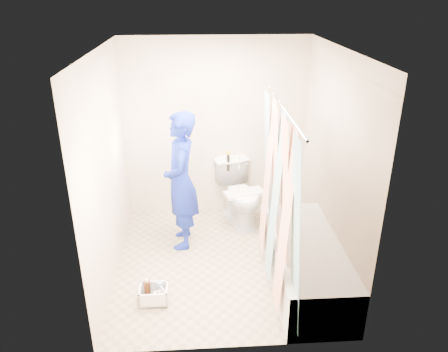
{
  "coord_description": "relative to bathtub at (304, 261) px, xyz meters",
  "views": [
    {
      "loc": [
        -0.25,
        -4.23,
        2.96
      ],
      "look_at": [
        0.04,
        0.35,
        0.94
      ],
      "focal_mm": 35.0,
      "sensor_mm": 36.0,
      "label": 1
    }
  ],
  "objects": [
    {
      "name": "wall_back",
      "position": [
        -0.85,
        1.73,
        0.93
      ],
      "size": [
        2.4,
        0.02,
        2.4
      ],
      "primitive_type": "cube",
      "color": "beige",
      "rests_on": "ground"
    },
    {
      "name": "plumber",
      "position": [
        -1.31,
        0.88,
        0.57
      ],
      "size": [
        0.42,
        0.62,
        1.68
      ],
      "primitive_type": "imported",
      "rotation": [
        0.0,
        0.0,
        -1.54
      ],
      "color": "#0D108B",
      "rests_on": "ground"
    },
    {
      "name": "wall_left",
      "position": [
        -2.05,
        0.43,
        0.93
      ],
      "size": [
        0.02,
        2.6,
        2.4
      ],
      "primitive_type": "cube",
      "color": "beige",
      "rests_on": "ground"
    },
    {
      "name": "tank_lid",
      "position": [
        -0.51,
        1.24,
        0.22
      ],
      "size": [
        0.55,
        0.36,
        0.04
      ],
      "primitive_type": "cube",
      "rotation": [
        0.0,
        0.0,
        0.29
      ],
      "color": "white",
      "rests_on": "toilet"
    },
    {
      "name": "curtain_rod",
      "position": [
        -0.33,
        0.0,
        1.68
      ],
      "size": [
        0.02,
        1.9,
        0.02
      ],
      "primitive_type": "cylinder",
      "rotation": [
        1.57,
        0.0,
        0.0
      ],
      "color": "silver",
      "rests_on": "wall_back"
    },
    {
      "name": "tank_internals",
      "position": [
        -0.66,
        1.56,
        0.55
      ],
      "size": [
        0.2,
        0.09,
        0.27
      ],
      "color": "black",
      "rests_on": "toilet"
    },
    {
      "name": "cleaning_caddy",
      "position": [
        -1.57,
        -0.22,
        -0.19
      ],
      "size": [
        0.29,
        0.23,
        0.22
      ],
      "rotation": [
        0.0,
        0.0,
        -0.01
      ],
      "color": "white",
      "rests_on": "ground"
    },
    {
      "name": "floor",
      "position": [
        -0.85,
        0.43,
        -0.27
      ],
      "size": [
        2.6,
        2.6,
        0.0
      ],
      "primitive_type": "plane",
      "color": "tan",
      "rests_on": "ground"
    },
    {
      "name": "ceiling",
      "position": [
        -0.85,
        0.43,
        2.13
      ],
      "size": [
        2.4,
        2.6,
        0.02
      ],
      "primitive_type": "cube",
      "color": "silver",
      "rests_on": "wall_back"
    },
    {
      "name": "wall_front",
      "position": [
        -0.85,
        -0.88,
        0.93
      ],
      "size": [
        2.4,
        0.02,
        2.4
      ],
      "primitive_type": "cube",
      "color": "beige",
      "rests_on": "ground"
    },
    {
      "name": "toilet",
      "position": [
        -0.55,
        1.37,
        0.15
      ],
      "size": [
        0.68,
        0.91,
        0.83
      ],
      "primitive_type": "imported",
      "rotation": [
        0.0,
        0.0,
        0.29
      ],
      "color": "white",
      "rests_on": "ground"
    },
    {
      "name": "bathtub",
      "position": [
        0.0,
        0.0,
        0.0
      ],
      "size": [
        0.7,
        1.75,
        0.5
      ],
      "color": "silver",
      "rests_on": "ground"
    },
    {
      "name": "wall_right",
      "position": [
        0.35,
        0.43,
        0.93
      ],
      "size": [
        0.02,
        2.6,
        2.4
      ],
      "primitive_type": "cube",
      "color": "beige",
      "rests_on": "ground"
    },
    {
      "name": "shower_curtain",
      "position": [
        -0.33,
        0.0,
        0.75
      ],
      "size": [
        0.06,
        1.75,
        1.8
      ],
      "primitive_type": "cube",
      "color": "white",
      "rests_on": "curtain_rod"
    }
  ]
}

